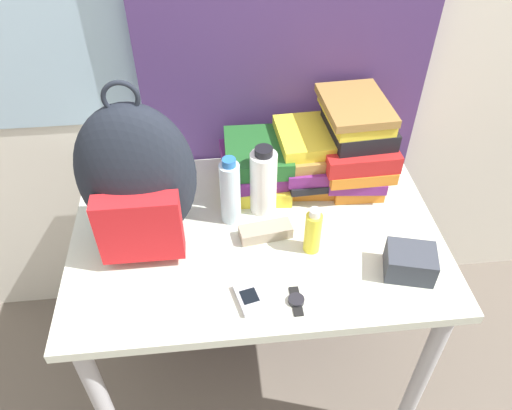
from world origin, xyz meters
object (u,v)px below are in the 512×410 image
Objects in this scene: book_stack_right at (354,143)px; camera_pouch at (410,262)px; book_stack_left at (258,165)px; wristwatch at (296,301)px; sports_bottle at (263,181)px; cell_phone at (249,298)px; backpack at (137,181)px; sunscreen_bottle at (313,232)px; sunglasses_case at (266,232)px; water_bottle at (230,192)px; book_stack_center at (309,158)px.

camera_pouch is at bearing -81.26° from book_stack_right.
book_stack_left is 2.87× the size of wristwatch.
wristwatch is (-0.31, -0.07, -0.03)m from camera_pouch.
book_stack_left is 0.12m from sports_bottle.
sports_bottle is 2.01× the size of cell_phone.
backpack reaches higher than wristwatch.
sunglasses_case is at bearing 152.80° from sunscreen_bottle.
sports_bottle reaches higher than wristwatch.
backpack is at bearing 174.79° from sunglasses_case.
sunscreen_bottle is 1.34× the size of cell_phone.
backpack is 2.23× the size of water_bottle.
sunscreen_bottle is 1.00× the size of camera_pouch.
water_bottle reaches higher than cell_phone.
book_stack_left is at bearing 81.11° from cell_phone.
sunscreen_bottle reaches higher than cell_phone.
cell_phone is 1.22× the size of wristwatch.
book_stack_left is 0.25m from sunglasses_case.
water_bottle is (-0.10, -0.15, 0.03)m from book_stack_left.
sunscreen_bottle is 0.27m from camera_pouch.
backpack is 3.31× the size of camera_pouch.
cell_phone is (-0.37, -0.45, -0.13)m from book_stack_right.
book_stack_center is 1.88× the size of sunscreen_bottle.
book_stack_center is 0.50m from wristwatch.
sports_bottle reaches higher than book_stack_center.
backpack reaches higher than cell_phone.
book_stack_center is 1.80× the size of sunglasses_case.
cell_phone is 0.12m from wristwatch.
sunscreen_bottle is 0.26m from cell_phone.
book_stack_left reaches higher than sunscreen_bottle.
camera_pouch is (0.24, -0.11, -0.03)m from sunscreen_bottle.
book_stack_right is at bearing 17.59° from backpack.
camera_pouch is at bearing -48.72° from book_stack_left.
wristwatch is at bearing -78.14° from sunglasses_case.
backpack is at bearing -162.41° from book_stack_right.
backpack is 4.45× the size of cell_phone.
book_stack_left is 0.92× the size of book_stack_right.
book_stack_right is 0.40m from sunglasses_case.
sports_bottle is at bearing 86.82° from sunglasses_case.
camera_pouch is (0.36, -0.29, -0.07)m from sports_bottle.
book_stack_left is 0.93× the size of book_stack_center.
sunscreen_bottle is 0.96× the size of sunglasses_case.
book_stack_right is 0.42m from camera_pouch.
book_stack_left is at bearing 95.55° from wristwatch.
book_stack_left is at bearing 178.98° from book_stack_right.
book_stack_left reaches higher than cell_phone.
book_stack_right is at bearing -1.02° from book_stack_left.
book_stack_left is at bearing 31.44° from backpack.
camera_pouch is (0.70, -0.20, -0.17)m from backpack.
backpack is 1.89× the size of book_stack_left.
wristwatch is (-0.07, -0.18, -0.06)m from sunscreen_bottle.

